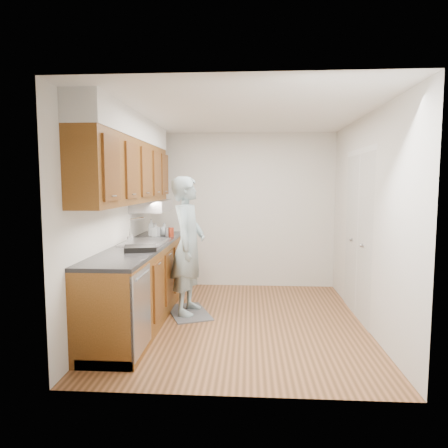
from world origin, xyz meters
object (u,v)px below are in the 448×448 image
soap_bottle_c (164,229)px  dish_rack (140,248)px  soda_can (171,232)px  steel_can (168,232)px  soap_bottle_b (156,230)px  person (188,236)px  soap_bottle_a (151,228)px

soap_bottle_c → dish_rack: 1.34m
soda_can → steel_can: 0.08m
soap_bottle_b → soda_can: bearing=0.8°
person → soda_can: 0.58m
soap_bottle_a → soap_bottle_c: soap_bottle_a is taller
soap_bottle_c → soda_can: (0.13, -0.15, -0.02)m
soap_bottle_a → soap_bottle_c: bearing=27.0°
soap_bottle_b → soap_bottle_c: 0.17m
soap_bottle_a → dish_rack: 1.27m
person → soap_bottle_a: size_ratio=8.23×
soap_bottle_a → soap_bottle_c: (0.17, 0.08, -0.03)m
soap_bottle_b → steel_can: size_ratio=1.46×
soap_bottle_c → soda_can: bearing=-47.6°
soap_bottle_a → dish_rack: size_ratio=0.70×
soap_bottle_c → dish_rack: bearing=-89.2°
soap_bottle_a → soap_bottle_b: soap_bottle_a is taller
soap_bottle_b → steel_can: soap_bottle_b is taller
person → dish_rack: bearing=155.5°
person → dish_rack: person is taller
soap_bottle_a → soda_can: (0.30, -0.06, -0.06)m
soap_bottle_b → soda_can: 0.22m
soap_bottle_a → soda_can: 0.31m
soap_bottle_c → dish_rack: size_ratio=0.52×
steel_can → dish_rack: (-0.05, -1.23, -0.04)m
person → steel_can: bearing=42.3°
soap_bottle_a → dish_rack: soap_bottle_a is taller
person → soap_bottle_b: person is taller
person → soap_bottle_c: (-0.45, 0.63, 0.02)m
steel_can → dish_rack: 1.24m
dish_rack → soap_bottle_b: bearing=79.8°
soap_bottle_b → soda_can: soap_bottle_b is taller
steel_can → soap_bottle_b: bearing=-163.3°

